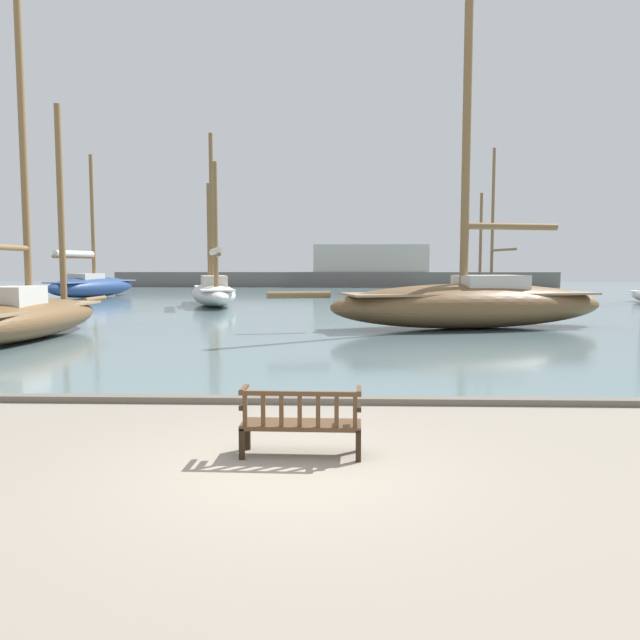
% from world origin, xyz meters
% --- Properties ---
extents(ground_plane, '(160.00, 160.00, 0.00)m').
position_xyz_m(ground_plane, '(0.00, 0.00, 0.00)').
color(ground_plane, gray).
extents(harbor_water, '(100.00, 80.00, 0.08)m').
position_xyz_m(harbor_water, '(0.00, 44.00, 0.04)').
color(harbor_water, slate).
rests_on(harbor_water, ground).
extents(quay_edge_kerb, '(40.00, 0.30, 0.12)m').
position_xyz_m(quay_edge_kerb, '(0.00, 3.85, 0.06)').
color(quay_edge_kerb, '#675F54').
rests_on(quay_edge_kerb, ground).
extents(park_bench, '(1.61, 0.56, 0.92)m').
position_xyz_m(park_bench, '(0.12, 0.65, 0.47)').
color(park_bench, black).
rests_on(park_bench, ground).
extents(sailboat_outer_starboard, '(3.56, 9.22, 11.01)m').
position_xyz_m(sailboat_outer_starboard, '(11.93, 39.40, 0.99)').
color(sailboat_outer_starboard, navy).
rests_on(sailboat_outer_starboard, harbor_water).
extents(sailboat_mid_starboard, '(5.03, 9.86, 10.34)m').
position_xyz_m(sailboat_mid_starboard, '(-7.11, 30.16, 1.05)').
color(sailboat_mid_starboard, silver).
rests_on(sailboat_mid_starboard, harbor_water).
extents(sailboat_nearest_port, '(2.47, 11.35, 11.77)m').
position_xyz_m(sailboat_nearest_port, '(-9.81, 12.79, 1.02)').
color(sailboat_nearest_port, brown).
rests_on(sailboat_nearest_port, harbor_water).
extents(sailboat_mid_port, '(13.60, 5.84, 12.30)m').
position_xyz_m(sailboat_mid_port, '(5.71, 16.98, 1.11)').
color(sailboat_mid_port, brown).
rests_on(sailboat_mid_port, harbor_water).
extents(sailboat_far_starboard, '(4.94, 10.13, 10.66)m').
position_xyz_m(sailboat_far_starboard, '(-18.14, 38.99, 1.04)').
color(sailboat_far_starboard, navy).
rests_on(sailboat_far_starboard, harbor_water).
extents(far_breakwater, '(48.76, 2.40, 4.76)m').
position_xyz_m(far_breakwater, '(1.08, 61.92, 1.52)').
color(far_breakwater, '#66605B').
rests_on(far_breakwater, ground).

